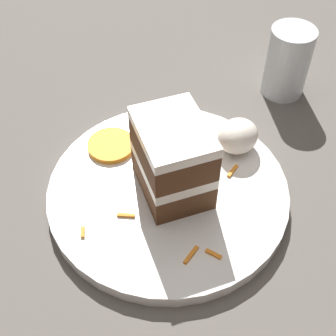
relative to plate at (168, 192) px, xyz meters
The scene contains 8 objects.
ground_plane 0.06m from the plate, 122.49° to the left, with size 6.00×6.00×0.00m, color #38332D.
dining_table 0.04m from the plate, 122.49° to the left, with size 1.28×1.08×0.04m, color #56514C.
plate is the anchor object (origin of this frame).
cake_slice 0.06m from the plate, 32.81° to the right, with size 0.09×0.11×0.10m.
cream_dollop 0.11m from the plate, ahead, with size 0.05×0.05×0.04m, color white.
orange_garnish 0.10m from the plate, 98.35° to the left, with size 0.06×0.06×0.01m, color orange.
carrot_shreds_scatter 0.03m from the plate, 122.88° to the right, with size 0.20×0.20×0.00m.
drinking_glass 0.26m from the plate, 12.43° to the left, with size 0.06×0.06×0.10m.
Camera 1 is at (-0.19, -0.30, 0.47)m, focal length 50.00 mm.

